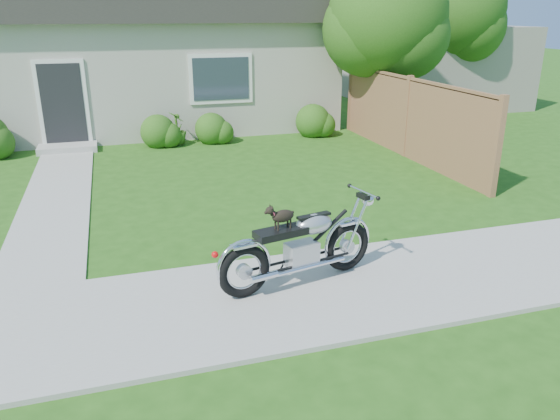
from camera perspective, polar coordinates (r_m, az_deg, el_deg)
The scene contains 10 objects.
ground at distance 6.52m, azimuth -11.85°, elevation -10.62°, with size 80.00×80.00×0.00m, color #235114.
sidewalk at distance 6.51m, azimuth -11.87°, elevation -10.47°, with size 24.00×2.20×0.04m, color #9E9B93.
walkway at distance 11.17m, azimuth -22.22°, elevation 1.52°, with size 1.20×8.00×0.03m, color #9E9B93.
house at distance 17.66m, azimuth -16.57°, elevation 15.59°, with size 12.60×7.03×4.50m.
fence at distance 13.38m, azimuth 13.18°, elevation 9.45°, with size 0.12×6.62×1.90m.
tree_near at distance 15.27m, azimuth 11.66°, elevation 18.78°, with size 3.10×3.10×4.75m.
tree_far at distance 19.74m, azimuth 18.09°, elevation 18.97°, with size 3.29×3.29×5.04m.
shrub_row at distance 14.42m, azimuth -14.13°, elevation 8.03°, with size 9.31×1.15×1.15m.
potted_plant_right at distance 14.54m, azimuth -10.74°, elevation 8.37°, with size 0.48×0.48×0.86m, color #35641B.
motorcycle_with_dog at distance 6.80m, azimuth 2.30°, elevation -3.78°, with size 2.20×0.78×1.09m.
Camera 1 is at (-0.36, -5.62, 3.27)m, focal length 35.00 mm.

